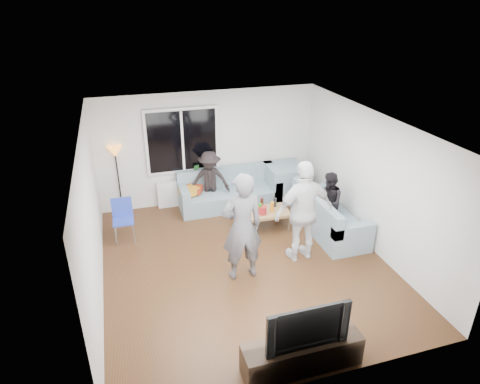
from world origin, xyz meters
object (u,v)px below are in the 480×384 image
object	(u,v)px
sofa_back_section	(229,189)
television	(305,323)
floor_lamp	(119,180)
tv_console	(302,354)
spectator_right	(329,202)
coffee_table	(262,220)
player_right	(304,212)
side_chair	(123,221)
spectator_back	(210,181)
sofa_right_section	(330,213)
player_left	(242,227)

from	to	relation	value
sofa_back_section	television	size ratio (longest dim) A/B	2.08
sofa_back_section	floor_lamp	world-z (taller)	floor_lamp
tv_console	television	size ratio (longest dim) A/B	1.44
spectator_right	tv_console	size ratio (longest dim) A/B	0.78
sofa_back_section	spectator_right	distance (m)	2.32
coffee_table	player_right	world-z (taller)	player_right
sofa_back_section	tv_console	bearing A→B (deg)	-94.14
side_chair	spectator_right	distance (m)	4.15
side_chair	spectator_back	bearing A→B (deg)	25.36
sofa_right_section	tv_console	size ratio (longest dim) A/B	1.25
tv_console	sofa_right_section	bearing A→B (deg)	56.90
spectator_right	floor_lamp	bearing A→B (deg)	-104.75
player_right	spectator_right	distance (m)	1.30
coffee_table	spectator_right	distance (m)	1.42
tv_console	television	bearing A→B (deg)	180.00
sofa_back_section	tv_console	distance (m)	4.79
side_chair	television	bearing A→B (deg)	-60.88
sofa_right_section	spectator_back	world-z (taller)	spectator_back
floor_lamp	player_right	bearing A→B (deg)	-42.25
spectator_right	side_chair	bearing A→B (deg)	-89.00
sofa_back_section	player_left	xyz separation A→B (m)	(-0.51, -2.63, 0.55)
player_left	television	distance (m)	2.15
coffee_table	spectator_right	bearing A→B (deg)	-17.55
floor_lamp	television	world-z (taller)	floor_lamp
player_right	spectator_right	world-z (taller)	player_right
coffee_table	floor_lamp	world-z (taller)	floor_lamp
sofa_back_section	spectator_back	distance (m)	0.52
spectator_right	television	distance (m)	3.76
spectator_back	tv_console	distance (m)	4.82
player_right	spectator_back	distance (m)	2.72
player_right	tv_console	world-z (taller)	player_right
sofa_right_section	television	world-z (taller)	television
side_chair	floor_lamp	world-z (taller)	floor_lamp
floor_lamp	television	xyz separation A→B (m)	(2.06, -5.19, -0.02)
coffee_table	player_left	xyz separation A→B (m)	(-0.89, -1.44, 0.77)
floor_lamp	spectator_back	bearing A→B (deg)	-11.27
spectator_right	sofa_back_section	bearing A→B (deg)	-122.21
player_left	spectator_back	xyz separation A→B (m)	(0.06, 2.66, -0.29)
coffee_table	player_right	bearing A→B (deg)	-74.55
sofa_back_section	spectator_back	size ratio (longest dim) A/B	1.68
side_chair	tv_console	bearing A→B (deg)	-60.88
player_left	spectator_right	size ratio (longest dim) A/B	1.55
sofa_right_section	player_right	distance (m)	1.31
player_left	spectator_right	distance (m)	2.43
side_chair	television	xyz separation A→B (m)	(2.06, -3.93, 0.33)
sofa_right_section	player_right	xyz separation A→B (m)	(-0.95, -0.73, 0.54)
sofa_right_section	television	xyz separation A→B (m)	(-2.01, -3.08, 0.33)
coffee_table	television	size ratio (longest dim) A/B	0.99
player_left	spectator_right	world-z (taller)	player_left
side_chair	spectator_back	distance (m)	2.16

